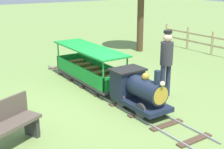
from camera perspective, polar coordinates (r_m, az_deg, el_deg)
ground_plane at (r=7.49m, az=0.43°, el=-4.21°), size 60.00×60.00×0.00m
track at (r=7.72m, az=-0.83°, el=-3.41°), size 0.78×6.40×0.04m
locomotive at (r=6.64m, az=4.80°, el=-2.71°), size 0.74×1.45×1.00m
passenger_car at (r=8.32m, az=-4.22°, el=1.02°), size 0.84×2.70×0.97m
conductor_person at (r=7.37m, az=10.11°, el=2.97°), size 0.30×0.30×1.62m
park_bench at (r=5.45m, az=-19.59°, el=-9.14°), size 1.35×0.91×0.82m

